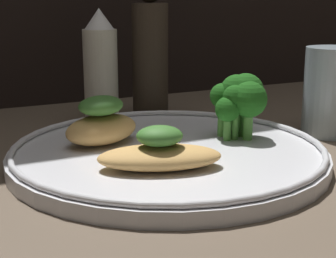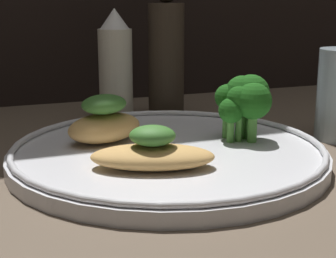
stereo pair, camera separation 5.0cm
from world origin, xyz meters
The scene contains 8 objects.
ground_plane centered at (0.00, 0.00, -0.50)cm, with size 180.00×180.00×1.00cm, color brown.
plate centered at (0.00, 0.00, 0.99)cm, with size 31.15×31.15×2.00cm.
grilled_meat_front centered at (-3.33, -5.10, 2.75)cm, with size 11.91×8.40×3.83cm.
grilled_meat_middle centered at (-5.21, 4.65, 3.45)cm, with size 9.33×7.57×4.93cm.
broccoli_bunch centered at (8.54, 0.39, 5.72)cm, with size 5.77×5.69×6.80cm.
sauce_bottle centered at (-0.44, 19.62, 6.98)cm, with size 4.42×4.42×14.58cm.
pepper_grinder centered at (7.04, 19.62, 8.32)cm, with size 4.85×4.85×18.31cm.
drinking_glass centered at (22.16, 1.18, 5.16)cm, with size 6.75×6.75×10.32cm.
Camera 1 is at (-21.56, -43.56, 15.86)cm, focal length 55.00 mm.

